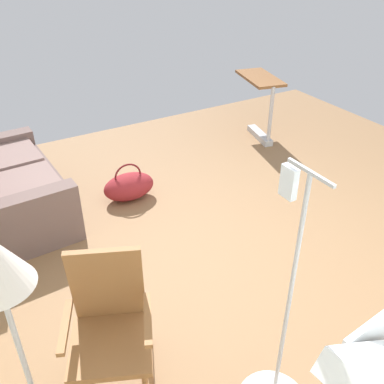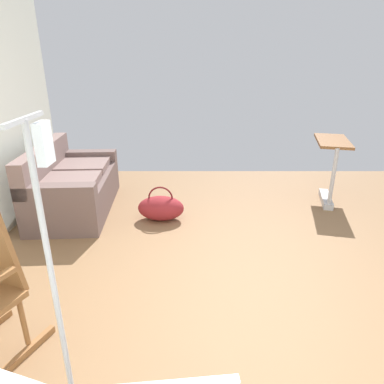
% 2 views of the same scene
% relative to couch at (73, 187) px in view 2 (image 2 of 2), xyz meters
% --- Properties ---
extents(ground_plane, '(6.70, 6.70, 0.00)m').
position_rel_couch_xyz_m(ground_plane, '(-1.75, -1.90, -0.31)').
color(ground_plane, olive).
extents(couch, '(1.64, 0.94, 0.85)m').
position_rel_couch_xyz_m(couch, '(0.00, 0.00, 0.00)').
color(couch, '#68534F').
rests_on(couch, ground).
extents(overbed_table, '(0.88, 0.57, 0.84)m').
position_rel_couch_xyz_m(overbed_table, '(0.30, -3.38, 0.23)').
color(overbed_table, '#B2B5BA').
rests_on(overbed_table, ground).
extents(duffel_bag, '(0.35, 0.58, 0.43)m').
position_rel_couch_xyz_m(duffel_bag, '(-0.30, -1.15, -0.15)').
color(duffel_bag, maroon).
rests_on(duffel_bag, ground).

